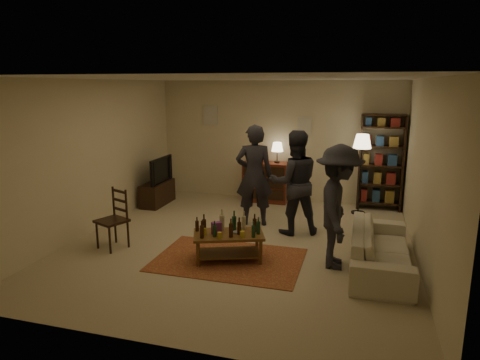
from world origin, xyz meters
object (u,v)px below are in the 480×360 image
at_px(bookshelf, 381,161).
at_px(person_by_sofa, 338,207).
at_px(coffee_table, 228,236).
at_px(sofa, 381,248).
at_px(tv_stand, 157,187).
at_px(floor_lamp, 362,147).
at_px(person_left, 254,175).
at_px(person_right, 294,183).
at_px(dining_chair, 115,216).
at_px(dresser, 266,181).

relative_size(bookshelf, person_by_sofa, 1.12).
distance_m(coffee_table, sofa, 2.22).
distance_m(tv_stand, floor_lamp, 4.44).
distance_m(sofa, person_by_sofa, 0.86).
bearing_deg(tv_stand, person_left, -17.35).
relative_size(coffee_table, sofa, 0.56).
relative_size(coffee_table, person_left, 0.62).
bearing_deg(coffee_table, person_right, 63.57).
bearing_deg(floor_lamp, bookshelf, 49.17).
height_order(coffee_table, bookshelf, bookshelf).
xyz_separation_m(tv_stand, floor_lamp, (4.29, 0.52, 1.00)).
height_order(dining_chair, sofa, dining_chair).
xyz_separation_m(tv_stand, sofa, (4.64, -2.20, -0.08)).
distance_m(dining_chair, dresser, 3.84).
bearing_deg(tv_stand, dresser, 22.07).
bearing_deg(tv_stand, coffee_table, -45.89).
relative_size(coffee_table, tv_stand, 1.11).
bearing_deg(sofa, dining_chair, 94.35).
relative_size(tv_stand, person_right, 0.57).
height_order(coffee_table, floor_lamp, floor_lamp).
relative_size(sofa, person_by_sofa, 1.16).
height_order(bookshelf, floor_lamp, bookshelf).
bearing_deg(dresser, person_by_sofa, -61.05).
height_order(dresser, sofa, dresser).
bearing_deg(coffee_table, person_left, 91.69).
relative_size(tv_stand, bookshelf, 0.52).
xyz_separation_m(coffee_table, bookshelf, (2.24, 3.50, 0.64)).
distance_m(sofa, person_left, 2.76).
distance_m(bookshelf, person_left, 2.88).
xyz_separation_m(dresser, person_right, (0.94, -1.94, 0.45)).
bearing_deg(person_left, coffee_table, 77.87).
distance_m(dresser, person_left, 1.73).
bearing_deg(coffee_table, person_by_sofa, 8.47).
bearing_deg(bookshelf, dining_chair, -140.07).
distance_m(dresser, bookshelf, 2.50).
distance_m(floor_lamp, person_by_sofa, 2.87).
bearing_deg(person_right, sofa, 118.97).
xyz_separation_m(coffee_table, sofa, (2.20, 0.32, -0.08)).
xyz_separation_m(coffee_table, dining_chair, (-1.93, 0.01, 0.13)).
bearing_deg(person_right, person_by_sofa, 101.30).
relative_size(coffee_table, dresser, 0.86).
bearing_deg(person_right, bookshelf, -148.91).
height_order(tv_stand, sofa, tv_stand).
xyz_separation_m(dining_chair, tv_stand, (-0.52, 2.51, -0.13)).
height_order(dresser, person_left, person_left).
relative_size(coffee_table, person_right, 0.64).
relative_size(bookshelf, floor_lamp, 1.23).
bearing_deg(sofa, bookshelf, -0.82).
bearing_deg(tv_stand, person_right, -17.82).
xyz_separation_m(floor_lamp, person_by_sofa, (-0.27, -2.81, -0.49)).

